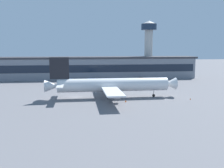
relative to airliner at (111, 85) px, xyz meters
name	(u,v)px	position (x,y,z in m)	size (l,w,h in m)	color
ground_plane	(77,97)	(-13.61, 3.91, -5.23)	(600.00, 600.00, 0.00)	slate
terminal_building	(77,68)	(-13.61, 65.01, 1.77)	(153.82, 16.40, 13.95)	gray
airliner	(111,85)	(0.00, 0.00, 0.00)	(52.24, 44.49, 16.23)	white
control_tower	(149,43)	(33.74, 68.25, 17.65)	(10.17, 10.17, 37.21)	#B7B7B2
pushback_tractor	(92,80)	(-5.25, 50.36, -4.18)	(5.45, 4.42, 1.75)	#2651A5
belt_loader	(69,80)	(-18.25, 48.44, -4.08)	(6.63, 4.62, 1.95)	#2651A5
follow_me_car	(141,79)	(24.51, 51.25, -4.14)	(4.02, 4.71, 1.85)	black
traffic_cone_0	(190,99)	(29.88, -7.35, -4.94)	(0.46, 0.46, 0.58)	#F2590C
traffic_cone_1	(126,101)	(4.37, -8.51, -4.86)	(0.60, 0.60, 0.75)	#F2590C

